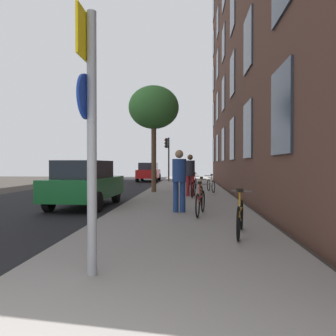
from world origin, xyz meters
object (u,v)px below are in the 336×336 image
Objects in this scene: traffic_light at (168,151)px; bicycle_4 at (211,185)px; bicycle_3 at (193,188)px; tree_near at (154,108)px; bicycle_5 at (195,182)px; pedestrian_1 at (190,172)px; sign_post at (90,120)px; bicycle_1 at (200,202)px; car_1 at (149,172)px; car_0 at (86,183)px; bicycle_0 at (240,217)px; pedestrian_0 at (179,177)px; pedestrian_2 at (188,171)px; bicycle_2 at (201,193)px.

traffic_light reaches higher than bicycle_4.
bicycle_4 is at bearing 69.41° from bicycle_3.
bicycle_5 is (2.08, 2.60, -3.83)m from tree_near.
tree_near is 2.92× the size of pedestrian_1.
sign_post is at bearing -87.27° from tree_near.
bicycle_1 is 0.38× the size of car_1.
pedestrian_1 reaches higher than bicycle_4.
car_0 is (-2.42, 6.95, -1.22)m from sign_post.
pedestrian_1 is at bearing -46.81° from tree_near.
pedestrian_0 reaches higher than bicycle_0.
car_0 reaches higher than bicycle_3.
car_1 reaches higher than bicycle_4.
bicycle_1 reaches higher than bicycle_0.
pedestrian_2 is at bearing 102.63° from bicycle_4.
tree_near is 3.31× the size of bicycle_5.
bicycle_5 is at bearing 90.98° from bicycle_2.
sign_post is at bearing -96.03° from bicycle_5.
bicycle_1 is 5.12m from pedestrian_1.
bicycle_1 is at bearing -29.05° from car_0.
pedestrian_0 reaches higher than bicycle_3.
tree_near is at bearing -107.71° from pedestrian_2.
bicycle_3 is at bearing 84.01° from pedestrian_0.
traffic_light is 12.20m from pedestrian_1.
bicycle_3 reaches higher than bicycle_4.
bicycle_4 is (2.89, -9.84, -2.10)m from traffic_light.
bicycle_3 is at bearing 91.68° from bicycle_1.
bicycle_1 is at bearing 106.12° from bicycle_0.
pedestrian_1 is 4.68m from car_0.
pedestrian_2 is at bearing -60.83° from car_1.
tree_near is 3.24× the size of bicycle_2.
traffic_light is 1.97× the size of pedestrian_1.
traffic_light is at bearing 98.68° from bicycle_2.
bicycle_0 is at bearing -83.05° from bicycle_2.
pedestrian_1 reaches higher than pedestrian_0.
bicycle_2 is 9.96m from pedestrian_2.
traffic_light reaches higher than bicycle_1.
pedestrian_2 is at bearing 70.63° from car_0.
bicycle_5 is at bearing -74.16° from traffic_light.
bicycle_3 is at bearing -74.80° from car_1.
bicycle_2 is 4.08m from car_0.
traffic_light is 5.24m from pedestrian_2.
car_0 is at bearing 152.69° from pedestrian_0.
bicycle_2 is 0.99× the size of bicycle_3.
bicycle_5 reaches higher than bicycle_4.
traffic_light is (-0.59, 21.80, 0.51)m from sign_post.
pedestrian_0 is at bearing -101.38° from bicycle_4.
bicycle_3 is 4.63m from car_0.
tree_near is 3.22× the size of bicycle_3.
car_0 is (-3.56, -10.14, -0.22)m from pedestrian_2.
traffic_light is 0.67× the size of tree_near.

